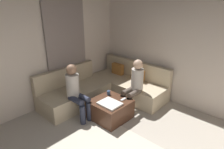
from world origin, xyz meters
name	(u,v)px	position (x,y,z in m)	size (l,w,h in m)	color
wall_back	(211,55)	(0.00, 2.94, 1.35)	(6.00, 0.12, 2.70)	beige
wall_left	(10,57)	(-2.94, 0.00, 1.35)	(0.12, 6.00, 2.70)	beige
curtain_panel	(67,51)	(-2.84, 1.30, 1.25)	(0.06, 1.10, 2.50)	gray
sectional_couch	(106,88)	(-2.08, 1.88, 0.28)	(2.10, 2.55, 0.87)	#C6B593
ottoman	(110,109)	(-1.36, 1.28, 0.21)	(0.76, 0.76, 0.42)	#4C2D1E
folded_blanket	(110,104)	(-1.26, 1.16, 0.44)	(0.44, 0.36, 0.04)	white
coffee_mug	(109,93)	(-1.58, 1.46, 0.47)	(0.08, 0.08, 0.10)	#334C72
game_remote	(123,99)	(-1.18, 1.50, 0.43)	(0.05, 0.15, 0.02)	white
person_on_couch_back	(135,83)	(-1.21, 1.93, 0.66)	(0.30, 0.60, 1.20)	brown
person_on_couch_side	(76,90)	(-1.93, 0.82, 0.66)	(0.60, 0.30, 1.20)	#2D3347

